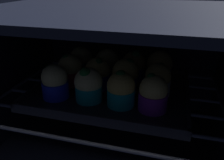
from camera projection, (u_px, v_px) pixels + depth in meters
The scene contains 15 objects.
oven_cavity at pixel (115, 78), 61.69cm from camera, with size 59.00×47.00×37.00cm.
oven_rack at pixel (111, 96), 59.33cm from camera, with size 54.80×42.00×0.80cm.
baking_tray at pixel (112, 90), 59.98cm from camera, with size 38.29×30.61×2.20cm.
muffin_row0_col0 at pixel (55, 82), 54.00cm from camera, with size 6.29×6.29×8.19cm.
muffin_row0_col1 at pixel (89, 85), 52.61cm from camera, with size 6.55×6.55×8.46cm.
muffin_row0_col2 at pixel (121, 90), 50.60cm from camera, with size 6.30×6.30×8.30cm.
muffin_row0_col3 at pixel (153, 94), 48.82cm from camera, with size 6.29×6.29×8.33cm.
muffin_row1_col0 at pixel (71, 70), 60.99cm from camera, with size 6.48×6.48×8.30cm.
muffin_row1_col1 at pixel (98, 74), 58.80cm from camera, with size 6.46×6.46×8.30cm.
muffin_row1_col2 at pixel (125, 76), 56.95cm from camera, with size 6.60×6.60×8.56cm.
muffin_row1_col3 at pixel (158, 80), 55.34cm from camera, with size 6.29×6.29×7.95cm.
muffin_row2_col0 at pixel (81, 61), 68.12cm from camera, with size 6.48×6.48×8.02cm.
muffin_row2_col1 at pixel (107, 64), 65.48cm from camera, with size 6.60×6.60×8.19cm.
muffin_row2_col2 at pixel (134, 66), 64.25cm from camera, with size 6.56×6.56×8.43cm.
muffin_row2_col3 at pixel (159, 67), 62.43cm from camera, with size 6.88×6.88×8.61cm.
Camera 1 is at (14.25, -28.53, 41.55)cm, focal length 36.87 mm.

